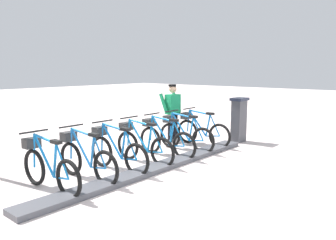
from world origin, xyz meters
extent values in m
plane|color=beige|center=(0.00, 0.00, 0.00)|extent=(60.00, 60.00, 0.00)
cube|color=#47474C|center=(0.00, 0.00, 0.05)|extent=(0.44, 6.14, 0.10)
cube|color=#38383D|center=(0.05, -3.55, 0.60)|extent=(0.28, 0.44, 1.20)
cube|color=#194C8C|center=(0.20, -3.55, 0.95)|extent=(0.03, 0.30, 0.40)
cube|color=black|center=(0.05, -3.55, 1.24)|extent=(0.36, 0.52, 0.08)
torus|color=black|center=(0.03, -2.48, 0.33)|extent=(0.67, 0.09, 0.67)
torus|color=black|center=(1.07, -2.46, 0.33)|extent=(0.67, 0.09, 0.67)
cylinder|color=blue|center=(0.73, -2.47, 0.61)|extent=(0.60, 0.06, 0.70)
cylinder|color=blue|center=(0.39, -2.48, 0.58)|extent=(0.16, 0.05, 0.61)
cylinder|color=blue|center=(0.67, -2.47, 0.92)|extent=(0.69, 0.06, 0.11)
cylinder|color=blue|center=(0.24, -2.48, 0.31)|extent=(0.43, 0.04, 0.09)
cylinder|color=blue|center=(0.18, -2.48, 0.61)|extent=(0.33, 0.04, 0.56)
cylinder|color=blue|center=(1.04, -2.46, 0.64)|extent=(0.10, 0.04, 0.62)
cube|color=black|center=(0.33, -2.48, 0.91)|extent=(0.22, 0.11, 0.06)
cylinder|color=black|center=(1.01, -2.46, 1.00)|extent=(0.05, 0.54, 0.03)
cube|color=#2D2D2D|center=(1.12, -2.46, 0.78)|extent=(0.21, 0.28, 0.18)
torus|color=black|center=(0.03, -1.72, 0.33)|extent=(0.67, 0.09, 0.67)
torus|color=black|center=(1.07, -1.70, 0.33)|extent=(0.67, 0.09, 0.67)
cylinder|color=#116CB8|center=(0.73, -1.70, 0.61)|extent=(0.60, 0.06, 0.70)
cylinder|color=#116CB8|center=(0.39, -1.71, 0.58)|extent=(0.16, 0.05, 0.61)
cylinder|color=#116CB8|center=(0.67, -1.71, 0.92)|extent=(0.69, 0.06, 0.11)
cylinder|color=#116CB8|center=(0.24, -1.72, 0.31)|extent=(0.43, 0.04, 0.09)
cylinder|color=#116CB8|center=(0.18, -1.72, 0.61)|extent=(0.33, 0.04, 0.56)
cylinder|color=#116CB8|center=(1.04, -1.70, 0.64)|extent=(0.10, 0.04, 0.62)
cube|color=black|center=(0.33, -1.71, 0.91)|extent=(0.22, 0.11, 0.06)
cylinder|color=black|center=(1.01, -1.70, 1.00)|extent=(0.05, 0.54, 0.03)
cube|color=#2D2D2D|center=(1.12, -1.69, 0.78)|extent=(0.21, 0.28, 0.18)
torus|color=black|center=(0.03, -0.96, 0.33)|extent=(0.67, 0.09, 0.67)
torus|color=black|center=(1.07, -0.93, 0.33)|extent=(0.67, 0.09, 0.67)
cylinder|color=#1573BB|center=(0.73, -0.94, 0.61)|extent=(0.60, 0.06, 0.70)
cylinder|color=#1573BB|center=(0.39, -0.95, 0.58)|extent=(0.16, 0.05, 0.61)
cylinder|color=#1573BB|center=(0.67, -0.94, 0.92)|extent=(0.69, 0.06, 0.11)
cylinder|color=#1573BB|center=(0.24, -0.95, 0.31)|extent=(0.43, 0.04, 0.09)
cylinder|color=#1573BB|center=(0.18, -0.95, 0.61)|extent=(0.33, 0.04, 0.56)
cylinder|color=#1573BB|center=(1.04, -0.93, 0.64)|extent=(0.10, 0.04, 0.62)
cube|color=black|center=(0.33, -0.95, 0.91)|extent=(0.22, 0.11, 0.06)
cylinder|color=black|center=(1.01, -0.93, 1.00)|extent=(0.05, 0.54, 0.03)
cube|color=#2D2D2D|center=(1.12, -0.93, 0.78)|extent=(0.21, 0.28, 0.18)
torus|color=black|center=(0.03, -0.19, 0.33)|extent=(0.67, 0.09, 0.67)
torus|color=black|center=(1.07, -0.17, 0.33)|extent=(0.67, 0.09, 0.67)
cylinder|color=#167ABA|center=(0.73, -0.18, 0.61)|extent=(0.60, 0.06, 0.70)
cylinder|color=#167ABA|center=(0.39, -0.19, 0.58)|extent=(0.16, 0.05, 0.61)
cylinder|color=#167ABA|center=(0.67, -0.18, 0.92)|extent=(0.69, 0.06, 0.11)
cylinder|color=#167ABA|center=(0.24, -0.19, 0.31)|extent=(0.43, 0.04, 0.09)
cylinder|color=#167ABA|center=(0.18, -0.19, 0.61)|extent=(0.33, 0.04, 0.56)
cylinder|color=#167ABA|center=(1.04, -0.17, 0.64)|extent=(0.10, 0.04, 0.62)
cube|color=black|center=(0.33, -0.19, 0.91)|extent=(0.22, 0.11, 0.06)
cylinder|color=black|center=(1.01, -0.17, 1.00)|extent=(0.05, 0.54, 0.03)
cube|color=#2D2D2D|center=(1.12, -0.17, 0.78)|extent=(0.21, 0.28, 0.18)
torus|color=black|center=(0.03, 0.57, 0.33)|extent=(0.67, 0.09, 0.67)
torus|color=black|center=(1.07, 0.59, 0.33)|extent=(0.67, 0.09, 0.67)
cylinder|color=#136BB8|center=(0.73, 0.59, 0.61)|extent=(0.60, 0.06, 0.70)
cylinder|color=#136BB8|center=(0.39, 0.58, 0.58)|extent=(0.16, 0.05, 0.61)
cylinder|color=#136BB8|center=(0.67, 0.58, 0.92)|extent=(0.69, 0.06, 0.11)
cylinder|color=#136BB8|center=(0.24, 0.57, 0.31)|extent=(0.43, 0.04, 0.09)
cylinder|color=#136BB8|center=(0.18, 0.57, 0.61)|extent=(0.33, 0.04, 0.56)
cylinder|color=#136BB8|center=(1.04, 0.59, 0.64)|extent=(0.10, 0.04, 0.62)
cube|color=black|center=(0.33, 0.58, 0.91)|extent=(0.22, 0.11, 0.06)
cylinder|color=black|center=(1.01, 0.59, 1.00)|extent=(0.05, 0.54, 0.03)
cube|color=#2D2D2D|center=(1.12, 0.60, 0.78)|extent=(0.21, 0.28, 0.18)
torus|color=black|center=(0.03, 1.33, 0.33)|extent=(0.67, 0.09, 0.67)
torus|color=black|center=(1.07, 1.36, 0.33)|extent=(0.67, 0.09, 0.67)
cylinder|color=blue|center=(0.73, 1.35, 0.61)|extent=(0.60, 0.06, 0.70)
cylinder|color=blue|center=(0.39, 1.34, 0.58)|extent=(0.16, 0.05, 0.61)
cylinder|color=blue|center=(0.67, 1.35, 0.92)|extent=(0.69, 0.06, 0.11)
cylinder|color=blue|center=(0.24, 1.34, 0.31)|extent=(0.43, 0.04, 0.09)
cylinder|color=blue|center=(0.18, 1.34, 0.61)|extent=(0.33, 0.04, 0.56)
cylinder|color=blue|center=(1.04, 1.36, 0.64)|extent=(0.10, 0.04, 0.62)
cube|color=black|center=(0.33, 1.34, 0.91)|extent=(0.22, 0.11, 0.06)
cylinder|color=black|center=(1.01, 1.36, 1.00)|extent=(0.05, 0.54, 0.03)
cube|color=#2D2D2D|center=(1.12, 1.36, 0.78)|extent=(0.21, 0.28, 0.18)
torus|color=black|center=(0.03, 2.10, 0.33)|extent=(0.67, 0.09, 0.67)
torus|color=black|center=(1.07, 2.12, 0.33)|extent=(0.67, 0.09, 0.67)
cylinder|color=#1472BE|center=(0.73, 2.11, 0.61)|extent=(0.60, 0.06, 0.70)
cylinder|color=#1472BE|center=(0.39, 2.10, 0.58)|extent=(0.16, 0.05, 0.61)
cylinder|color=#1472BE|center=(0.67, 2.11, 0.92)|extent=(0.69, 0.06, 0.11)
cylinder|color=#1472BE|center=(0.24, 2.10, 0.31)|extent=(0.43, 0.04, 0.09)
cylinder|color=#1472BE|center=(0.18, 2.10, 0.61)|extent=(0.33, 0.04, 0.56)
cylinder|color=#1472BE|center=(1.04, 2.12, 0.64)|extent=(0.10, 0.04, 0.62)
cube|color=black|center=(0.33, 2.10, 0.91)|extent=(0.22, 0.11, 0.06)
cylinder|color=black|center=(1.01, 2.12, 1.00)|extent=(0.05, 0.54, 0.03)
cube|color=#2D2D2D|center=(1.12, 2.12, 0.78)|extent=(0.21, 0.28, 0.18)
cube|color=white|center=(1.55, -2.18, 0.05)|extent=(0.27, 0.13, 0.10)
cube|color=white|center=(1.41, -2.39, 0.05)|extent=(0.27, 0.13, 0.10)
cylinder|color=black|center=(1.49, -2.19, 0.43)|extent=(0.15, 0.15, 0.82)
cylinder|color=black|center=(1.47, -2.39, 0.43)|extent=(0.15, 0.15, 0.82)
cube|color=#16854E|center=(1.48, -2.29, 1.10)|extent=(0.29, 0.42, 0.56)
cylinder|color=#16854E|center=(1.60, -2.04, 1.13)|extent=(0.34, 0.13, 0.57)
cylinder|color=#16854E|center=(1.56, -2.55, 1.13)|extent=(0.34, 0.13, 0.57)
sphere|color=tan|center=(1.48, -2.29, 1.53)|extent=(0.22, 0.22, 0.22)
cylinder|color=black|center=(1.50, -2.29, 1.63)|extent=(0.22, 0.22, 0.06)
camera|label=1|loc=(-4.56, 4.99, 2.11)|focal=35.67mm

